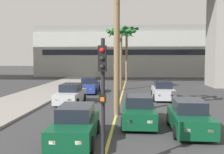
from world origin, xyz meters
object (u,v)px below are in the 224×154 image
object	(u,v)px
car_queue_second	(76,125)
car_queue_fourth	(163,91)
car_queue_third	(139,111)
traffic_light_median_near	(103,88)
car_queue_front	(90,86)
car_queue_sixth	(71,95)
palm_tree_far_median	(121,38)
palm_tree_near_median	(117,0)
car_queue_fifth	(189,117)
palm_tree_mid_median	(127,35)

from	to	relation	value
car_queue_second	car_queue_fourth	xyz separation A→B (m)	(5.08, 11.93, 0.00)
car_queue_third	traffic_light_median_near	size ratio (longest dim) A/B	0.98
car_queue_front	car_queue_third	size ratio (longest dim) A/B	1.00
car_queue_front	traffic_light_median_near	world-z (taller)	traffic_light_median_near
car_queue_second	car_queue_sixth	world-z (taller)	same
car_queue_second	palm_tree_far_median	world-z (taller)	palm_tree_far_median
palm_tree_near_median	car_queue_third	bearing A→B (deg)	-58.84
car_queue_fifth	traffic_light_median_near	world-z (taller)	traffic_light_median_near
car_queue_second	car_queue_sixth	bearing A→B (deg)	104.55
car_queue_front	car_queue_second	distance (m)	15.76
car_queue_fifth	palm_tree_mid_median	world-z (taller)	palm_tree_mid_median
car_queue_third	palm_tree_far_median	distance (m)	16.04
car_queue_fourth	traffic_light_median_near	xyz separation A→B (m)	(-3.54, -15.16, 1.99)
car_queue_fourth	traffic_light_median_near	distance (m)	15.69
palm_tree_far_median	palm_tree_near_median	bearing A→B (deg)	-88.48
car_queue_fourth	palm_tree_mid_median	size ratio (longest dim) A/B	0.51
car_queue_sixth	traffic_light_median_near	bearing A→B (deg)	-72.45
car_queue_second	car_queue_third	size ratio (longest dim) A/B	1.01
car_queue_sixth	palm_tree_mid_median	xyz separation A→B (m)	(3.96, 18.56, 6.17)
palm_tree_near_median	palm_tree_mid_median	xyz separation A→B (m)	(0.13, 22.30, -0.25)
palm_tree_mid_median	palm_tree_far_median	distance (m)	9.48
car_queue_second	palm_tree_near_median	size ratio (longest dim) A/B	0.48
car_queue_fifth	traffic_light_median_near	distance (m)	6.62
car_queue_fifth	palm_tree_far_median	bearing A→B (deg)	103.99
car_queue_front	car_queue_fourth	xyz separation A→B (m)	(7.03, -3.71, 0.00)
car_queue_fifth	palm_tree_mid_median	xyz separation A→B (m)	(-3.63, 25.84, 6.17)
car_queue_second	traffic_light_median_near	size ratio (longest dim) A/B	0.99
car_queue_fourth	palm_tree_mid_median	bearing A→B (deg)	102.50
car_queue_third	car_queue_fourth	xyz separation A→B (m)	(2.29, 8.70, 0.00)
car_queue_third	palm_tree_mid_median	world-z (taller)	palm_tree_mid_median
palm_tree_mid_median	palm_tree_near_median	bearing A→B (deg)	-90.32
car_queue_third	palm_tree_mid_median	distance (m)	25.31
car_queue_front	traffic_light_median_near	distance (m)	19.29
palm_tree_near_median	traffic_light_median_near	bearing A→B (deg)	-89.41
palm_tree_near_median	car_queue_front	bearing A→B (deg)	108.43
car_queue_front	car_queue_fifth	xyz separation A→B (m)	(7.15, -13.73, 0.00)
car_queue_second	car_queue_fifth	bearing A→B (deg)	20.15
car_queue_second	palm_tree_mid_median	size ratio (longest dim) A/B	0.51
car_queue_front	palm_tree_far_median	xyz separation A→B (m)	(3.05, 2.71, 5.08)
car_queue_fourth	car_queue_sixth	distance (m)	7.96
car_queue_fourth	car_queue_fifth	size ratio (longest dim) A/B	0.99
car_queue_fifth	traffic_light_median_near	size ratio (longest dim) A/B	0.98
car_queue_third	car_queue_fifth	xyz separation A→B (m)	(2.41, -1.32, 0.00)
palm_tree_far_median	palm_tree_mid_median	bearing A→B (deg)	87.15
car_queue_front	car_queue_second	size ratio (longest dim) A/B	0.99
car_queue_third	palm_tree_far_median	size ratio (longest dim) A/B	0.60
car_queue_second	car_queue_fifth	size ratio (longest dim) A/B	1.01
palm_tree_mid_median	traffic_light_median_near	bearing A→B (deg)	-90.07
car_queue_second	car_queue_sixth	xyz separation A→B (m)	(-2.39, 9.19, 0.00)
traffic_light_median_near	palm_tree_mid_median	distance (m)	31.26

